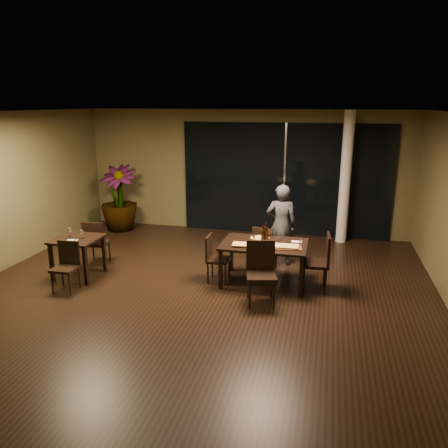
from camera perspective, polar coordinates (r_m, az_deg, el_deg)
ground at (r=7.50m, az=-3.46°, el=-9.28°), size 8.00×8.00×0.00m
wall_back at (r=10.87m, az=2.70°, el=6.84°), size 8.00×0.10×3.00m
wall_front at (r=3.59m, az=-23.67°, el=-13.29°), size 8.00×0.10×3.00m
ceiling at (r=6.81m, az=-3.89°, el=14.44°), size 8.00×8.00×0.04m
window_panel at (r=10.66m, az=7.90°, el=5.72°), size 5.00×0.06×2.70m
column at (r=10.29m, az=15.56°, el=5.79°), size 0.24×0.24×3.00m
main_table at (r=7.78m, az=5.27°, el=-3.05°), size 1.50×1.00×0.75m
side_table at (r=8.50m, az=-18.60°, el=-2.56°), size 0.80×0.80×0.75m
chair_main_far at (r=8.42m, az=5.26°, el=-2.89°), size 0.49×0.49×0.88m
chair_main_near at (r=7.10m, az=4.84°, el=-5.85°), size 0.56×0.56×1.01m
chair_main_left at (r=7.92m, az=-1.25°, el=-4.16°), size 0.40×0.40×0.85m
chair_main_right at (r=7.68m, az=12.44°, el=-4.51°), size 0.49×0.49×1.00m
chair_side_far at (r=9.02m, az=-16.43°, el=-2.10°), size 0.48×0.48×0.91m
chair_side_near at (r=8.04m, az=-19.85°, el=-4.83°), size 0.41×0.41×0.85m
diner at (r=8.70m, az=7.47°, el=-0.12°), size 0.58×0.42×1.63m
potted_plant at (r=11.33m, az=-13.57°, el=3.29°), size 0.95×0.95×1.64m
pizza_board_left at (r=7.58m, az=3.00°, el=-2.84°), size 0.54×0.35×0.01m
pizza_board_right at (r=7.57m, az=7.77°, el=-3.00°), size 0.65×0.39×0.01m
oblong_pizza_left at (r=7.58m, az=3.00°, el=-2.72°), size 0.50×0.27×0.02m
oblong_pizza_right at (r=7.56m, az=7.78°, el=-2.88°), size 0.50×0.24×0.02m
round_pizza at (r=8.00m, az=4.80°, el=-1.87°), size 0.31×0.31×0.01m
bottle_a at (r=7.73m, az=5.12°, el=-1.33°), size 0.07×0.07×0.32m
bottle_b at (r=7.71m, az=5.66°, el=-1.63°), size 0.06×0.06×0.26m
bottle_c at (r=7.84m, az=5.45°, el=-0.98°), size 0.08×0.08×0.35m
tumbler_left at (r=7.88m, az=3.78°, el=-1.84°), size 0.08×0.08×0.10m
tumbler_right at (r=7.81m, az=7.34°, el=-2.10°), size 0.08×0.08×0.09m
napkin_near at (r=7.62m, az=9.18°, el=-2.94°), size 0.19×0.12×0.01m
napkin_far at (r=7.88m, az=9.47°, el=-2.32°), size 0.18×0.10×0.01m
wine_glass_a at (r=8.56m, az=-19.48°, el=-1.05°), size 0.07×0.07×0.16m
wine_glass_b at (r=8.38m, az=-18.08°, el=-1.28°), size 0.07×0.07×0.16m
side_napkin at (r=8.31m, az=-19.24°, el=-2.06°), size 0.20×0.15×0.01m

